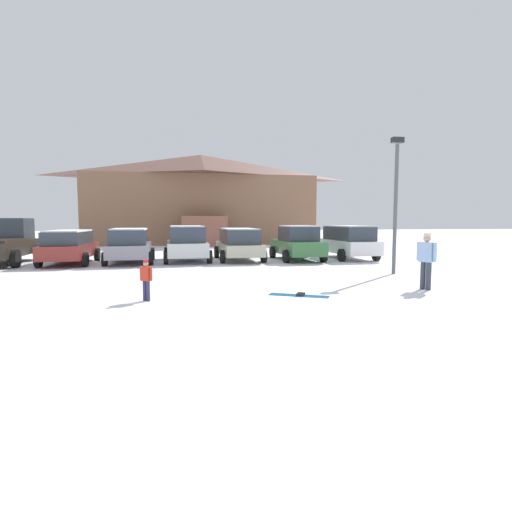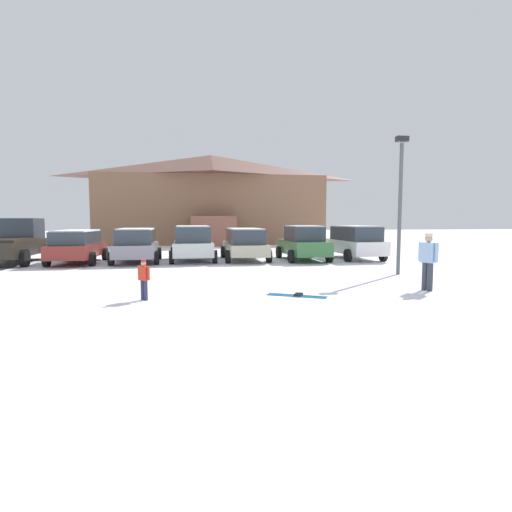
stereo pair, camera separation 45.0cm
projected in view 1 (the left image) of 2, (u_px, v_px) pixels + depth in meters
The scene contains 13 objects.
ground at pixel (367, 361), 5.79m from camera, with size 160.00×160.00×0.00m, color white.
ski_lodge at pixel (201, 199), 36.42m from camera, with size 19.91×10.24×7.99m.
parked_maroon_van at pixel (69, 246), 18.66m from camera, with size 2.18×4.42×1.59m.
parked_grey_wagon at pixel (130, 244), 19.20m from camera, with size 2.36×4.35×1.66m.
parked_silver_wagon at pixel (187, 242), 19.86m from camera, with size 2.34×4.13×1.78m.
parked_beige_suv at pixel (239, 243), 20.52m from camera, with size 2.28×4.76×1.64m.
parked_green_coupe at pixel (297, 243), 20.54m from camera, with size 2.22×4.29×1.78m.
parked_white_suv at pixel (348, 241), 21.33m from camera, with size 2.14×4.64×1.77m.
pickup_truck at pixel (2, 243), 18.71m from camera, with size 2.71×5.61×2.15m.
skier_child_in_red_jacket at pixel (146, 278), 10.05m from camera, with size 0.32×0.27×1.05m.
skier_adult_in_blue_parka at pixel (426, 258), 11.70m from camera, with size 0.39×0.57×1.67m.
pair_of_skis at pixel (299, 295), 10.78m from camera, with size 1.58×1.01×0.08m.
lamp_post at pixel (396, 197), 15.04m from camera, with size 0.44×0.24×5.12m.
Camera 1 is at (-2.60, -5.25, 2.03)m, focal length 28.00 mm.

